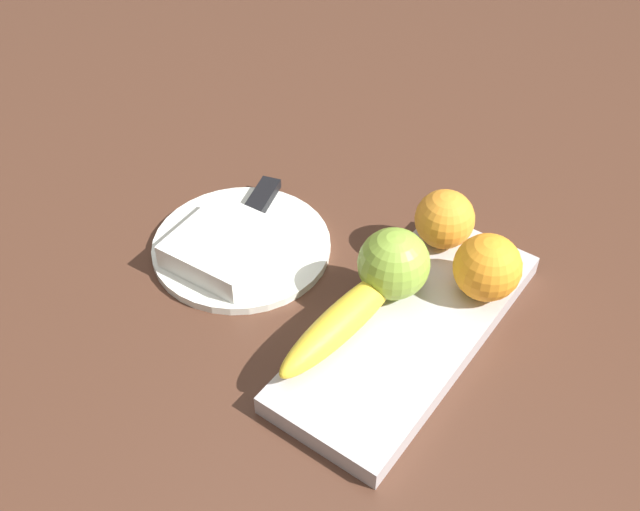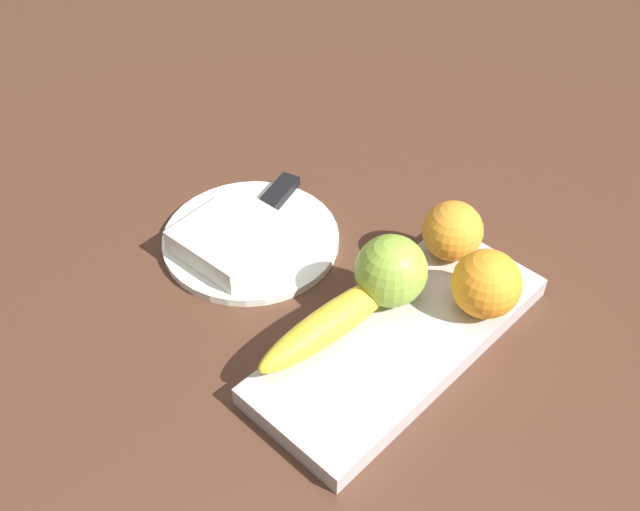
{
  "view_description": "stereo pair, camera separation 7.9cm",
  "coord_description": "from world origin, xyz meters",
  "px_view_note": "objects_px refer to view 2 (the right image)",
  "views": [
    {
      "loc": [
        0.45,
        0.24,
        0.6
      ],
      "look_at": [
        -0.01,
        -0.1,
        0.05
      ],
      "focal_mm": 42.22,
      "sensor_mm": 36.0,
      "label": 1
    },
    {
      "loc": [
        0.4,
        0.3,
        0.6
      ],
      "look_at": [
        -0.01,
        -0.1,
        0.05
      ],
      "focal_mm": 42.22,
      "sensor_mm": 36.0,
      "label": 2
    }
  ],
  "objects_px": {
    "apple": "(391,271)",
    "banana": "(333,321)",
    "orange_near_apple": "(486,284)",
    "orange_near_banana": "(453,231)",
    "fruit_tray": "(400,338)",
    "dinner_plate": "(251,239)",
    "knife": "(268,206)",
    "folded_napkin": "(233,237)"
  },
  "relations": [
    {
      "from": "dinner_plate",
      "to": "banana",
      "type": "bearing_deg",
      "value": 74.58
    },
    {
      "from": "banana",
      "to": "knife",
      "type": "xyz_separation_m",
      "value": [
        -0.1,
        -0.2,
        -0.03
      ]
    },
    {
      "from": "apple",
      "to": "orange_near_apple",
      "type": "relative_size",
      "value": 1.06
    },
    {
      "from": "orange_near_banana",
      "to": "dinner_plate",
      "type": "height_order",
      "value": "orange_near_banana"
    },
    {
      "from": "fruit_tray",
      "to": "apple",
      "type": "height_order",
      "value": "apple"
    },
    {
      "from": "folded_napkin",
      "to": "dinner_plate",
      "type": "bearing_deg",
      "value": 180.0
    },
    {
      "from": "fruit_tray",
      "to": "folded_napkin",
      "type": "xyz_separation_m",
      "value": [
        0.03,
        -0.22,
        0.01
      ]
    },
    {
      "from": "apple",
      "to": "banana",
      "type": "bearing_deg",
      "value": -5.72
    },
    {
      "from": "fruit_tray",
      "to": "knife",
      "type": "distance_m",
      "value": 0.25
    },
    {
      "from": "orange_near_apple",
      "to": "dinner_plate",
      "type": "height_order",
      "value": "orange_near_apple"
    },
    {
      "from": "orange_near_banana",
      "to": "fruit_tray",
      "type": "bearing_deg",
      "value": 15.12
    },
    {
      "from": "fruit_tray",
      "to": "knife",
      "type": "xyz_separation_m",
      "value": [
        -0.05,
        -0.24,
        0.0
      ]
    },
    {
      "from": "knife",
      "to": "folded_napkin",
      "type": "bearing_deg",
      "value": -1.52
    },
    {
      "from": "banana",
      "to": "orange_near_apple",
      "type": "height_order",
      "value": "orange_near_apple"
    },
    {
      "from": "orange_near_banana",
      "to": "dinner_plate",
      "type": "relative_size",
      "value": 0.32
    },
    {
      "from": "banana",
      "to": "knife",
      "type": "height_order",
      "value": "banana"
    },
    {
      "from": "apple",
      "to": "orange_near_apple",
      "type": "xyz_separation_m",
      "value": [
        -0.05,
        0.08,
        -0.0
      ]
    },
    {
      "from": "orange_near_apple",
      "to": "knife",
      "type": "height_order",
      "value": "orange_near_apple"
    },
    {
      "from": "orange_near_banana",
      "to": "knife",
      "type": "height_order",
      "value": "orange_near_banana"
    },
    {
      "from": "apple",
      "to": "knife",
      "type": "relative_size",
      "value": 0.42
    },
    {
      "from": "fruit_tray",
      "to": "dinner_plate",
      "type": "height_order",
      "value": "fruit_tray"
    },
    {
      "from": "banana",
      "to": "folded_napkin",
      "type": "height_order",
      "value": "banana"
    },
    {
      "from": "apple",
      "to": "dinner_plate",
      "type": "bearing_deg",
      "value": -81.32
    },
    {
      "from": "apple",
      "to": "banana",
      "type": "xyz_separation_m",
      "value": [
        0.08,
        -0.01,
        -0.02
      ]
    },
    {
      "from": "orange_near_banana",
      "to": "dinner_plate",
      "type": "distance_m",
      "value": 0.23
    },
    {
      "from": "orange_near_banana",
      "to": "dinner_plate",
      "type": "bearing_deg",
      "value": -56.77
    },
    {
      "from": "fruit_tray",
      "to": "folded_napkin",
      "type": "height_order",
      "value": "folded_napkin"
    },
    {
      "from": "fruit_tray",
      "to": "banana",
      "type": "height_order",
      "value": "banana"
    },
    {
      "from": "apple",
      "to": "orange_near_apple",
      "type": "height_order",
      "value": "apple"
    },
    {
      "from": "apple",
      "to": "banana",
      "type": "relative_size",
      "value": 0.4
    },
    {
      "from": "fruit_tray",
      "to": "orange_near_banana",
      "type": "height_order",
      "value": "orange_near_banana"
    },
    {
      "from": "folded_napkin",
      "to": "fruit_tray",
      "type": "bearing_deg",
      "value": 96.54
    },
    {
      "from": "orange_near_banana",
      "to": "banana",
      "type": "bearing_deg",
      "value": -4.44
    },
    {
      "from": "banana",
      "to": "orange_near_apple",
      "type": "relative_size",
      "value": 2.64
    },
    {
      "from": "banana",
      "to": "knife",
      "type": "relative_size",
      "value": 1.04
    },
    {
      "from": "apple",
      "to": "banana",
      "type": "distance_m",
      "value": 0.08
    },
    {
      "from": "orange_near_apple",
      "to": "knife",
      "type": "xyz_separation_m",
      "value": [
        0.04,
        -0.28,
        -0.04
      ]
    },
    {
      "from": "orange_near_banana",
      "to": "dinner_plate",
      "type": "xyz_separation_m",
      "value": [
        0.12,
        -0.19,
        -0.05
      ]
    },
    {
      "from": "dinner_plate",
      "to": "knife",
      "type": "distance_m",
      "value": 0.05
    },
    {
      "from": "orange_near_apple",
      "to": "orange_near_banana",
      "type": "height_order",
      "value": "orange_near_apple"
    },
    {
      "from": "fruit_tray",
      "to": "orange_near_banana",
      "type": "distance_m",
      "value": 0.14
    },
    {
      "from": "fruit_tray",
      "to": "orange_near_apple",
      "type": "relative_size",
      "value": 4.67
    }
  ]
}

